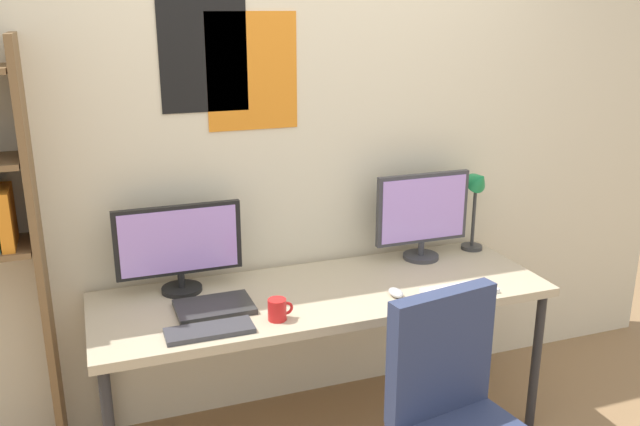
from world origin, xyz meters
TOP-DOWN VIEW (x-y plane):
  - wall_back at (-0.00, 1.02)m, footprint 4.43×0.11m
  - desk at (0.00, 0.60)m, footprint 2.03×0.68m
  - monitor_left at (-0.60, 0.81)m, footprint 0.55×0.18m
  - monitor_right at (0.60, 0.81)m, footprint 0.49×0.18m
  - desk_lamp at (0.92, 0.82)m, footprint 0.11×0.15m
  - keyboard_left at (-0.56, 0.37)m, footprint 0.34×0.13m
  - keyboard_right at (0.56, 0.37)m, footprint 0.33×0.13m
  - computer_mouse at (0.28, 0.44)m, footprint 0.06×0.10m
  - laptop_closed at (-0.50, 0.57)m, footprint 0.32×0.22m
  - coffee_mug at (-0.28, 0.39)m, footprint 0.11×0.08m

SIDE VIEW (x-z plane):
  - desk at x=0.00m, z-range 0.32..1.06m
  - keyboard_left at x=-0.56m, z-range 0.74..0.76m
  - keyboard_right at x=0.56m, z-range 0.74..0.76m
  - laptop_closed at x=-0.50m, z-range 0.74..0.76m
  - computer_mouse at x=0.28m, z-range 0.74..0.77m
  - coffee_mug at x=-0.28m, z-range 0.74..0.83m
  - monitor_left at x=-0.60m, z-range 0.76..1.16m
  - monitor_right at x=0.60m, z-range 0.76..1.20m
  - desk_lamp at x=0.92m, z-range 0.82..1.27m
  - wall_back at x=0.00m, z-range 0.00..2.60m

